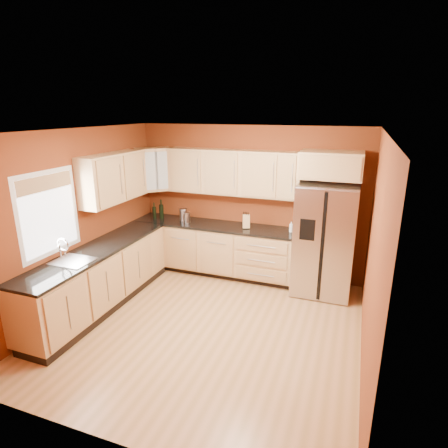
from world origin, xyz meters
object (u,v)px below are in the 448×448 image
Objects in this scene: canister_left at (183,215)px; soap_dispenser at (291,227)px; refrigerator at (324,239)px; wine_bottle_a at (154,211)px; knife_block at (246,221)px.

canister_left is 1.95m from soap_dispenser.
canister_left is 1.28× the size of soap_dispenser.
canister_left is at bearing 177.83° from refrigerator.
wine_bottle_a is 1.75m from knife_block.
wine_bottle_a is (-3.05, 0.03, 0.18)m from refrigerator.
knife_block is (1.75, 0.03, -0.03)m from wine_bottle_a.
soap_dispenser is (2.50, 0.07, -0.06)m from wine_bottle_a.
refrigerator is 10.40× the size of soap_dispenser.
wine_bottle_a is (-0.56, -0.06, 0.04)m from canister_left.
refrigerator reaches higher than knife_block.
refrigerator is at bearing -2.17° from canister_left.
wine_bottle_a reaches higher than knife_block.
wine_bottle_a is 2.50m from soap_dispenser.
knife_block is 0.75m from soap_dispenser.
wine_bottle_a is 1.75× the size of soap_dispenser.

